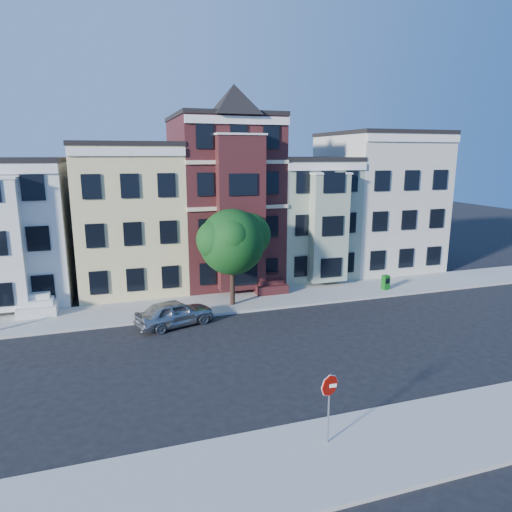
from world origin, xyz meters
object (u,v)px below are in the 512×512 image
object	(u,v)px
parked_car	(175,313)
newspaper_box	(386,282)
stop_sign	(329,405)
street_tree	(232,246)

from	to	relation	value
parked_car	newspaper_box	distance (m)	15.29
newspaper_box	stop_sign	world-z (taller)	stop_sign
street_tree	parked_car	size ratio (longest dim) A/B	1.71
street_tree	newspaper_box	size ratio (longest dim) A/B	7.44
street_tree	stop_sign	size ratio (longest dim) A/B	2.75
street_tree	stop_sign	bearing A→B (deg)	-92.83
newspaper_box	stop_sign	size ratio (longest dim) A/B	0.37
street_tree	stop_sign	distance (m)	14.99
parked_car	newspaper_box	world-z (taller)	parked_car
stop_sign	parked_car	bearing A→B (deg)	108.48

